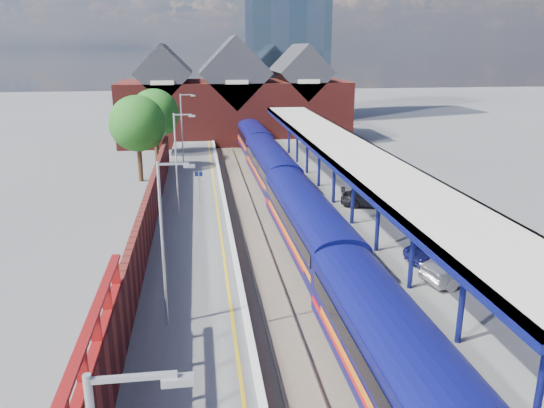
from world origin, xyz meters
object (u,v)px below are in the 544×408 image
Objects in this scene: lamp_post_d at (183,125)px; parked_car_blue at (444,253)px; lamp_post_c at (178,157)px; parked_car_silver at (466,268)px; lamp_post_b at (166,235)px; train at (285,186)px; platform_sign at (199,182)px; parked_car_dark at (371,198)px.

parked_car_blue is at bearing -62.17° from lamp_post_d.
parked_car_silver is (14.32, -13.76, -3.26)m from lamp_post_c.
lamp_post_d is at bearing 90.00° from lamp_post_b.
train is 9.42× the size of lamp_post_d.
platform_sign is 0.56× the size of parked_car_silver.
train reaches higher than parked_car_blue.
lamp_post_d is (0.00, 16.00, 0.00)m from lamp_post_c.
lamp_post_d is 31.03m from parked_car_blue.
lamp_post_c is at bearing -164.78° from train.
parked_car_blue is (6.54, -13.42, -0.53)m from train.
parked_car_silver is 13.35m from parked_car_dark.
train is 9.42× the size of lamp_post_c.
lamp_post_c is 16.00m from lamp_post_d.
platform_sign is 12.75m from parked_car_dark.
train reaches higher than parked_car_silver.
lamp_post_b is at bearing 98.80° from parked_car_blue.
lamp_post_d reaches higher than platform_sign.
parked_car_silver is at bearing -162.99° from parked_car_dark.
lamp_post_d is 2.80× the size of platform_sign.
lamp_post_c is at bearing 103.19° from parked_car_dark.
lamp_post_b is 32.00m from lamp_post_d.
platform_sign is at bearing 35.12° from parked_car_blue.
lamp_post_c reaches higher than parked_car_dark.
train is at bearing 16.65° from parked_car_blue.
train is 17.17m from parked_car_silver.
lamp_post_d is (0.00, 32.00, 0.00)m from lamp_post_b.
lamp_post_c and lamp_post_d have the same top height.
parked_car_blue is at bearing -38.07° from lamp_post_c.
parked_car_silver reaches higher than parked_car_dark.
lamp_post_d is at bearing 90.00° from lamp_post_c.
train is at bearing 81.77° from parked_car_dark.
train is at bearing -60.46° from lamp_post_d.
lamp_post_d reaches higher than train.
platform_sign is 0.56× the size of parked_car_dark.
parked_car_dark is (13.84, -0.42, -3.35)m from lamp_post_c.
train reaches higher than parked_car_dark.
lamp_post_c is at bearing 32.86° from parked_car_silver.
platform_sign is (1.36, 18.00, -2.30)m from lamp_post_b.
train is 6.52m from parked_car_dark.
lamp_post_c reaches higher than train.
parked_car_blue is (0.56, -10.86, -0.05)m from parked_car_dark.
lamp_post_b is (-7.86, -18.14, 2.87)m from train.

